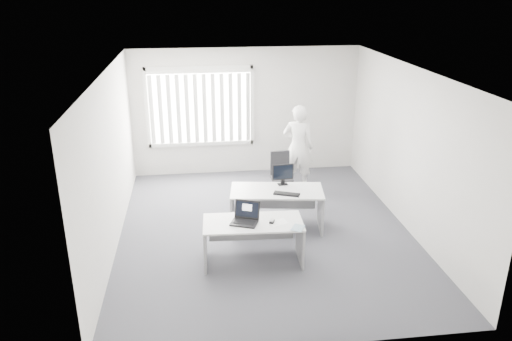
{
  "coord_description": "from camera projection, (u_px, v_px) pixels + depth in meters",
  "views": [
    {
      "loc": [
        -1.15,
        -7.72,
        4.1
      ],
      "look_at": [
        -0.14,
        0.15,
        1.09
      ],
      "focal_mm": 35.0,
      "sensor_mm": 36.0,
      "label": 1
    }
  ],
  "objects": [
    {
      "name": "person",
      "position": [
        298.0,
        147.0,
        10.34
      ],
      "size": [
        0.76,
        0.63,
        1.78
      ],
      "primitive_type": "imported",
      "rotation": [
        0.0,
        0.0,
        2.78
      ],
      "color": "white",
      "rests_on": "ground"
    },
    {
      "name": "wall_front",
      "position": [
        305.0,
        244.0,
        5.47
      ],
      "size": [
        5.0,
        0.02,
        2.8
      ],
      "primitive_type": "cube",
      "color": "silver",
      "rests_on": "ground"
    },
    {
      "name": "desk_near",
      "position": [
        253.0,
        233.0,
        7.63
      ],
      "size": [
        1.54,
        0.78,
        0.69
      ],
      "rotation": [
        0.0,
        0.0,
        -0.05
      ],
      "color": "silver",
      "rests_on": "ground"
    },
    {
      "name": "keyboard",
      "position": [
        287.0,
        194.0,
        8.43
      ],
      "size": [
        0.46,
        0.31,
        0.02
      ],
      "primitive_type": "cube",
      "rotation": [
        0.0,
        0.0,
        -0.4
      ],
      "color": "black",
      "rests_on": "desk_far"
    },
    {
      "name": "monitor",
      "position": [
        283.0,
        174.0,
        8.78
      ],
      "size": [
        0.39,
        0.15,
        0.38
      ],
      "primitive_type": null,
      "rotation": [
        0.0,
        0.0,
        0.1
      ],
      "color": "black",
      "rests_on": "desk_far"
    },
    {
      "name": "ceiling",
      "position": [
        266.0,
        71.0,
        7.76
      ],
      "size": [
        5.0,
        6.0,
        0.02
      ],
      "primitive_type": "cube",
      "color": "white",
      "rests_on": "wall_back"
    },
    {
      "name": "booklet",
      "position": [
        298.0,
        228.0,
        7.36
      ],
      "size": [
        0.26,
        0.28,
        0.01
      ],
      "primitive_type": "cube",
      "rotation": [
        0.0,
        0.0,
        -0.51
      ],
      "color": "silver",
      "rests_on": "desk_near"
    },
    {
      "name": "blinds",
      "position": [
        200.0,
        109.0,
        10.78
      ],
      "size": [
        2.2,
        0.1,
        1.5
      ],
      "primitive_type": null,
      "color": "white",
      "rests_on": "wall_back"
    },
    {
      "name": "desk_far",
      "position": [
        277.0,
        201.0,
        8.68
      ],
      "size": [
        1.68,
        0.96,
        0.73
      ],
      "rotation": [
        0.0,
        0.0,
        -0.14
      ],
      "color": "silver",
      "rests_on": "ground"
    },
    {
      "name": "office_chair",
      "position": [
        281.0,
        183.0,
        10.05
      ],
      "size": [
        0.55,
        0.55,
        0.93
      ],
      "rotation": [
        0.0,
        0.0,
        0.04
      ],
      "color": "black",
      "rests_on": "ground"
    },
    {
      "name": "ground",
      "position": [
        265.0,
        231.0,
        8.75
      ],
      "size": [
        6.0,
        6.0,
        0.0
      ],
      "primitive_type": "plane",
      "color": "#505058",
      "rests_on": "ground"
    },
    {
      "name": "mouse",
      "position": [
        272.0,
        221.0,
        7.53
      ],
      "size": [
        0.1,
        0.13,
        0.05
      ],
      "primitive_type": null,
      "rotation": [
        0.0,
        0.0,
        -0.35
      ],
      "color": "#B1B1B3",
      "rests_on": "paper_sheet"
    },
    {
      "name": "wall_back",
      "position": [
        246.0,
        112.0,
        11.03
      ],
      "size": [
        5.0,
        0.02,
        2.8
      ],
      "primitive_type": "cube",
      "color": "silver",
      "rests_on": "ground"
    },
    {
      "name": "laptop",
      "position": [
        244.0,
        215.0,
        7.45
      ],
      "size": [
        0.49,
        0.47,
        0.3
      ],
      "primitive_type": null,
      "rotation": [
        0.0,
        0.0,
        -0.39
      ],
      "color": "black",
      "rests_on": "desk_near"
    },
    {
      "name": "wall_right",
      "position": [
        409.0,
        150.0,
        8.55
      ],
      "size": [
        0.02,
        6.0,
        2.8
      ],
      "primitive_type": "cube",
      "color": "silver",
      "rests_on": "ground"
    },
    {
      "name": "paper_sheet",
      "position": [
        278.0,
        222.0,
        7.54
      ],
      "size": [
        0.32,
        0.27,
        0.0
      ],
      "primitive_type": "cube",
      "rotation": [
        0.0,
        0.0,
        0.32
      ],
      "color": "white",
      "rests_on": "desk_near"
    },
    {
      "name": "wall_left",
      "position": [
        111.0,
        162.0,
        7.96
      ],
      "size": [
        0.02,
        6.0,
        2.8
      ],
      "primitive_type": "cube",
      "color": "silver",
      "rests_on": "ground"
    },
    {
      "name": "window",
      "position": [
        200.0,
        107.0,
        10.83
      ],
      "size": [
        2.32,
        0.06,
        1.76
      ],
      "primitive_type": "cube",
      "color": "silver",
      "rests_on": "wall_back"
    }
  ]
}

